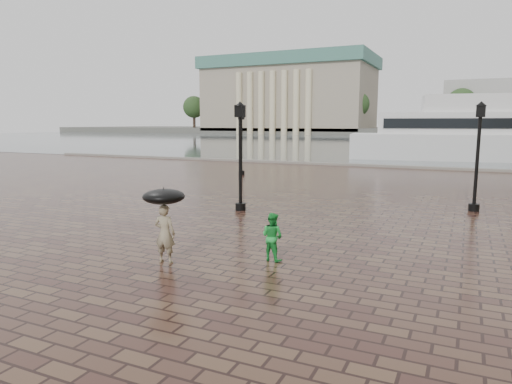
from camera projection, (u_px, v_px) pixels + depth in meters
ground at (288, 336)px, 7.92m from camera, size 300.00×300.00×0.00m
harbour_water at (454, 142)px, 90.40m from camera, size 240.00×240.00×0.00m
quay_edge at (431, 169)px, 36.61m from camera, size 80.00×0.60×0.30m
far_shore at (461, 131)px, 151.22m from camera, size 300.00×60.00×2.00m
museum at (289, 93)px, 158.41m from camera, size 57.00×32.50×26.00m
far_trees at (461, 103)px, 130.23m from camera, size 188.00×8.00×13.50m
street_lamps at (305, 149)px, 23.41m from camera, size 15.44×12.44×4.40m
adult_pedestrian at (165, 234)px, 12.00m from camera, size 0.62×0.45×1.57m
child_pedestrian at (272, 237)px, 12.24m from camera, size 0.73×0.63×1.30m
ferry_near at (490, 134)px, 44.97m from camera, size 27.36×10.14×8.76m
umbrella at (164, 197)px, 11.85m from camera, size 1.10×1.10×1.11m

